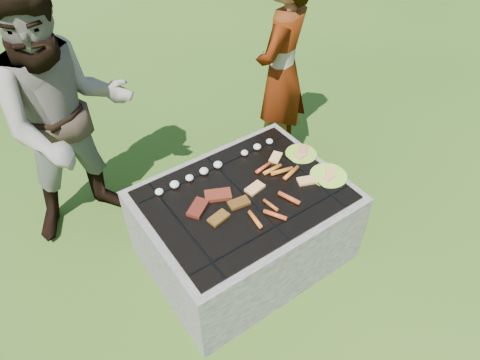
% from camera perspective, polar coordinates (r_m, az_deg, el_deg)
% --- Properties ---
extents(lawn, '(60.00, 60.00, 0.00)m').
position_cam_1_polar(lawn, '(3.18, 0.53, -9.67)').
color(lawn, '#214511').
rests_on(lawn, ground).
extents(fire_pit, '(1.30, 1.00, 0.62)m').
position_cam_1_polar(fire_pit, '(2.96, 0.56, -6.41)').
color(fire_pit, '#9D978B').
rests_on(fire_pit, ground).
extents(mushrooms, '(0.94, 0.06, 0.04)m').
position_cam_1_polar(mushrooms, '(2.88, -3.69, 1.71)').
color(mushrooms, white).
rests_on(mushrooms, fire_pit).
extents(pork_slabs, '(0.39, 0.29, 0.02)m').
position_cam_1_polar(pork_slabs, '(2.65, -3.20, -3.17)').
color(pork_slabs, maroon).
rests_on(pork_slabs, fire_pit).
extents(sausages, '(0.54, 0.47, 0.03)m').
position_cam_1_polar(sausages, '(2.75, 4.90, -1.03)').
color(sausages, '#D65723').
rests_on(sausages, fire_pit).
extents(bread_on_grate, '(0.46, 0.41, 0.02)m').
position_cam_1_polar(bread_on_grate, '(2.84, 5.12, 0.47)').
color(bread_on_grate, '#DEC272').
rests_on(bread_on_grate, fire_pit).
extents(plate_far, '(0.22, 0.22, 0.03)m').
position_cam_1_polar(plate_far, '(3.05, 8.15, 3.49)').
color(plate_far, '#D3E837').
rests_on(plate_far, fire_pit).
extents(plate_near, '(0.29, 0.29, 0.03)m').
position_cam_1_polar(plate_near, '(2.91, 11.72, 0.58)').
color(plate_near, '#EEF63A').
rests_on(plate_near, fire_pit).
extents(cook, '(0.72, 0.63, 1.67)m').
position_cam_1_polar(cook, '(3.51, 5.55, 14.06)').
color(cook, gray).
rests_on(cook, ground).
extents(bystander, '(0.93, 0.74, 1.85)m').
position_cam_1_polar(bystander, '(3.01, -21.92, 7.47)').
color(bystander, gray).
rests_on(bystander, ground).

